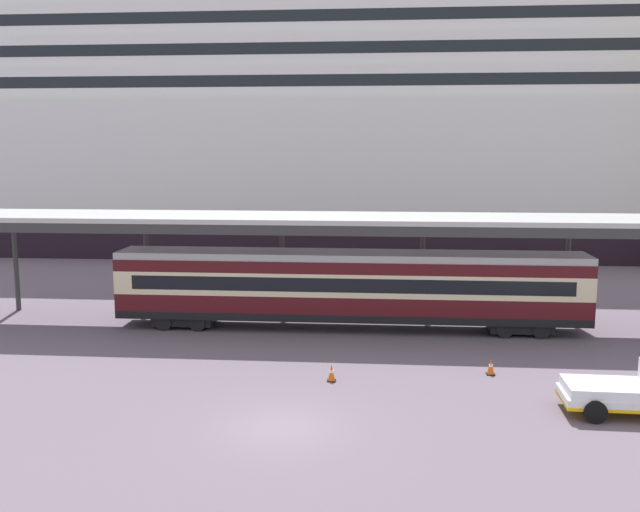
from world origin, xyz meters
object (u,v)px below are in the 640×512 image
train_carriage (349,286)px  traffic_cone_near (332,373)px  cruise_ship (187,110)px  traffic_cone_mid (491,367)px

train_carriage → traffic_cone_near: 8.72m
traffic_cone_near → train_carriage: bearing=87.7°
cruise_ship → traffic_cone_mid: 50.08m
cruise_ship → traffic_cone_near: size_ratio=204.94×
train_carriage → traffic_cone_mid: 9.66m
traffic_cone_near → cruise_ship: bearing=112.2°
traffic_cone_near → traffic_cone_mid: traffic_cone_near is taller
traffic_cone_near → traffic_cone_mid: bearing=12.1°
traffic_cone_near → traffic_cone_mid: 6.78m
cruise_ship → traffic_cone_mid: cruise_ship is taller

